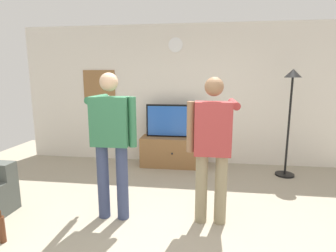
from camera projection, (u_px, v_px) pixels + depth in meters
ground_plane at (155, 251)px, 2.66m from camera, size 8.40×8.40×0.00m
back_wall at (181, 95)px, 5.28m from camera, size 6.40×0.10×2.70m
tv_stand at (174, 152)px, 5.15m from camera, size 1.25×0.48×0.57m
television at (174, 121)px, 5.09m from camera, size 1.06×0.07×0.62m
wall_clock at (176, 45)px, 5.06m from camera, size 0.27×0.03×0.27m
framed_picture at (99, 84)px, 5.41m from camera, size 0.66×0.04×0.57m
floor_lamp at (291, 101)px, 4.46m from camera, size 0.32×0.32×1.84m
person_standing_nearer_lamp at (111, 138)px, 3.13m from camera, size 0.62×0.78×1.76m
person_standing_nearer_couch at (212, 143)px, 3.03m from camera, size 0.59×0.78×1.71m
beverage_bottle at (2, 229)px, 2.78m from camera, size 0.07×0.07×0.36m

